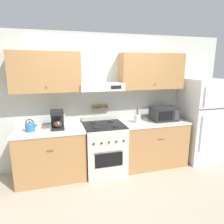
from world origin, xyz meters
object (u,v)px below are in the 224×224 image
Objects in this scene: microwave at (164,114)px; utensil_crock at (137,118)px; stove_range at (104,148)px; coffee_maker at (57,119)px; tea_kettle at (30,126)px; refrigerator at (201,120)px.

utensil_crock is (-0.57, -0.02, -0.05)m from microwave.
stove_range is 2.02× the size of microwave.
coffee_maker is 2.04m from microwave.
tea_kettle reaches higher than stove_range.
tea_kettle is at bearing -179.59° from microwave.
coffee_maker is at bearing 177.11° from stove_range.
utensil_crock reaches higher than microwave.
utensil_crock is at bearing 179.17° from refrigerator.
coffee_maker reaches higher than utensil_crock.
microwave is at bearing 0.41° from tea_kettle.
coffee_maker is at bearing 4.05° from tea_kettle.
stove_range is 1.36m from microwave.
tea_kettle is 1.91m from utensil_crock.
tea_kettle is at bearing -180.00° from utensil_crock.
stove_range is at bearing -179.15° from utensil_crock.
stove_range is at bearing 179.70° from refrigerator.
stove_range is 3.26× the size of utensil_crock.
microwave is at bearing 1.78° from utensil_crock.
tea_kettle is 0.62× the size of coffee_maker.
microwave is (2.04, -0.01, -0.03)m from coffee_maker.
refrigerator is at bearing -0.30° from stove_range.
coffee_maker is at bearing 179.62° from microwave.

